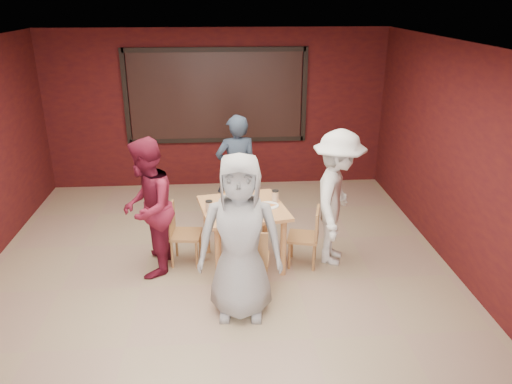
{
  "coord_description": "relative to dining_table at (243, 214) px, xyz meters",
  "views": [
    {
      "loc": [
        0.06,
        -5.29,
        3.33
      ],
      "look_at": [
        0.49,
        0.5,
        1.01
      ],
      "focal_mm": 35.0,
      "sensor_mm": 36.0,
      "label": 1
    }
  ],
  "objects": [
    {
      "name": "floor",
      "position": [
        -0.32,
        -0.5,
        -0.71
      ],
      "size": [
        7.0,
        7.0,
        0.0
      ],
      "primitive_type": "plane",
      "color": "tan",
      "rests_on": "ground"
    },
    {
      "name": "window_blinds",
      "position": [
        -0.32,
        2.95,
        0.94
      ],
      "size": [
        3.0,
        0.02,
        1.5
      ],
      "primitive_type": "cube",
      "color": "black"
    },
    {
      "name": "dining_table",
      "position": [
        0.0,
        0.0,
        0.0
      ],
      "size": [
        1.2,
        1.2,
        0.96
      ],
      "color": "tan",
      "rests_on": "floor"
    },
    {
      "name": "chair_front",
      "position": [
        0.04,
        -0.78,
        -0.21
      ],
      "size": [
        0.49,
        0.49,
        0.89
      ],
      "color": "#B98A47",
      "rests_on": "floor"
    },
    {
      "name": "chair_back",
      "position": [
        -0.03,
        0.83,
        -0.2
      ],
      "size": [
        0.5,
        0.5,
        0.9
      ],
      "color": "#B98A47",
      "rests_on": "floor"
    },
    {
      "name": "chair_left",
      "position": [
        -0.82,
        0.09,
        -0.25
      ],
      "size": [
        0.43,
        0.43,
        0.81
      ],
      "color": "#B98A47",
      "rests_on": "floor"
    },
    {
      "name": "chair_right",
      "position": [
        0.84,
        -0.1,
        -0.26
      ],
      "size": [
        0.46,
        0.46,
        0.79
      ],
      "color": "#B98A47",
      "rests_on": "floor"
    },
    {
      "name": "diner_front",
      "position": [
        -0.08,
        -1.09,
        0.22
      ],
      "size": [
        0.95,
        0.66,
        1.86
      ],
      "primitive_type": "imported",
      "rotation": [
        0.0,
        0.0,
        -0.08
      ],
      "color": "#A1A1A1",
      "rests_on": "floor"
    },
    {
      "name": "diner_back",
      "position": [
        -0.03,
        1.23,
        0.15
      ],
      "size": [
        0.68,
        0.51,
        1.72
      ],
      "primitive_type": "imported",
      "rotation": [
        0.0,
        0.0,
        3.31
      ],
      "color": "#2A384C",
      "rests_on": "floor"
    },
    {
      "name": "diner_left",
      "position": [
        -1.18,
        -0.11,
        0.17
      ],
      "size": [
        0.73,
        0.9,
        1.75
      ],
      "primitive_type": "imported",
      "rotation": [
        0.0,
        0.0,
        -1.65
      ],
      "color": "maroon",
      "rests_on": "floor"
    },
    {
      "name": "diner_right",
      "position": [
        1.2,
        -0.0,
        0.18
      ],
      "size": [
        1.02,
        1.31,
        1.78
      ],
      "primitive_type": "imported",
      "rotation": [
        0.0,
        0.0,
        1.22
      ],
      "color": "white",
      "rests_on": "floor"
    }
  ]
}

